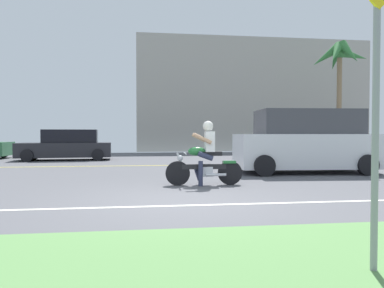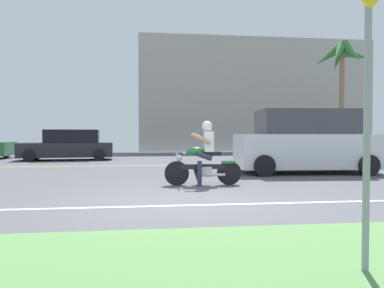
{
  "view_description": "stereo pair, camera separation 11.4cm",
  "coord_description": "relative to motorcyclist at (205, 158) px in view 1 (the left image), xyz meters",
  "views": [
    {
      "loc": [
        -0.73,
        -6.75,
        1.26
      ],
      "look_at": [
        0.74,
        4.35,
        0.95
      ],
      "focal_mm": 33.91,
      "sensor_mm": 36.0,
      "label": 1
    },
    {
      "loc": [
        -0.61,
        -6.76,
        1.26
      ],
      "look_at": [
        0.74,
        4.35,
        0.95
      ],
      "focal_mm": 33.91,
      "sensor_mm": 36.0,
      "label": 2
    }
  ],
  "objects": [
    {
      "name": "ground",
      "position": [
        -0.75,
        0.99,
        -0.69
      ],
      "size": [
        56.0,
        30.0,
        0.04
      ],
      "primitive_type": "cube",
      "color": "#545459"
    },
    {
      "name": "lane_line_near",
      "position": [
        -0.75,
        -2.47,
        -0.67
      ],
      "size": [
        50.4,
        0.12,
        0.01
      ],
      "primitive_type": "cube",
      "color": "silver",
      "rests_on": "ground"
    },
    {
      "name": "lane_line_far",
      "position": [
        -0.75,
        5.75,
        -0.67
      ],
      "size": [
        50.4,
        0.12,
        0.01
      ],
      "primitive_type": "cube",
      "color": "yellow",
      "rests_on": "ground"
    },
    {
      "name": "motorcyclist",
      "position": [
        0.0,
        0.0,
        0.0
      ],
      "size": [
        1.89,
        0.62,
        1.58
      ],
      "color": "black",
      "rests_on": "ground"
    },
    {
      "name": "suv_nearby",
      "position": [
        3.76,
        2.47,
        0.32
      ],
      "size": [
        4.7,
        2.4,
        2.04
      ],
      "color": "silver",
      "rests_on": "ground"
    },
    {
      "name": "parked_car_1",
      "position": [
        -5.19,
        9.42,
        0.02
      ],
      "size": [
        4.44,
        2.07,
        1.47
      ],
      "color": "#232328",
      "rests_on": "ground"
    },
    {
      "name": "palm_tree_0",
      "position": [
        10.82,
        12.87,
        5.24
      ],
      "size": [
        3.55,
        3.49,
        7.13
      ],
      "color": "#846B4C",
      "rests_on": "ground"
    },
    {
      "name": "street_sign",
      "position": [
        0.53,
        -5.85,
        1.11
      ],
      "size": [
        0.62,
        0.06,
        2.95
      ],
      "color": "gray",
      "rests_on": "ground"
    },
    {
      "name": "building_far",
      "position": [
        6.82,
        18.99,
        3.52
      ],
      "size": [
        17.64,
        4.0,
        8.38
      ],
      "primitive_type": "cube",
      "color": "#A8A399",
      "rests_on": "ground"
    }
  ]
}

